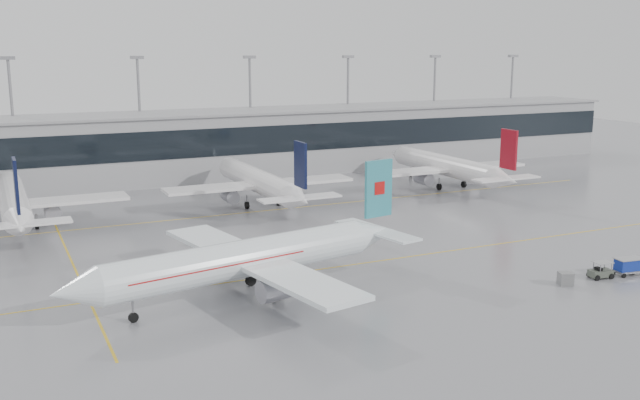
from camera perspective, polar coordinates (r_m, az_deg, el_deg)
name	(u,v)px	position (r m, az deg, el deg)	size (l,w,h in m)	color
ground	(365,263)	(81.01, 3.64, -5.04)	(320.00, 320.00, 0.00)	gray
taxi_line_main	(365,263)	(81.01, 3.64, -5.04)	(120.00, 0.25, 0.01)	gold
taxi_line_north	(269,210)	(107.37, -4.11, -0.83)	(120.00, 0.25, 0.01)	gold
taxi_line_cross	(71,261)	(86.37, -19.27, -4.62)	(0.25, 60.00, 0.01)	gold
terminal	(207,146)	(136.25, -9.04, 4.32)	(180.00, 15.00, 12.00)	#949498
terminal_glass	(219,142)	(128.88, -8.11, 4.60)	(180.00, 0.20, 5.00)	black
terminal_roof	(206,113)	(135.59, -9.13, 6.92)	(182.00, 16.00, 0.40)	gray
light_masts	(197,104)	(141.25, -9.83, 7.55)	(156.40, 1.00, 22.60)	gray
air_canada_jet	(253,258)	(69.70, -5.40, -4.61)	(37.64, 30.75, 12.00)	white
parked_jet_b	(14,202)	(103.40, -23.31, -0.17)	(29.64, 36.96, 11.72)	white
parked_jet_c	(260,182)	(110.01, -4.83, 1.44)	(29.64, 36.96, 11.72)	white
parked_jet_d	(448,167)	(126.35, 10.22, 2.65)	(29.64, 36.96, 11.72)	white
baggage_tug	(600,272)	(81.01, 21.52, -5.42)	(3.67, 1.78, 1.75)	#43493F
baggage_cart	(629,265)	(83.18, 23.47, -4.79)	(3.19, 2.03, 1.86)	gray
gse_unit	(565,279)	(77.39, 19.05, -5.98)	(1.35, 1.26, 1.35)	slate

